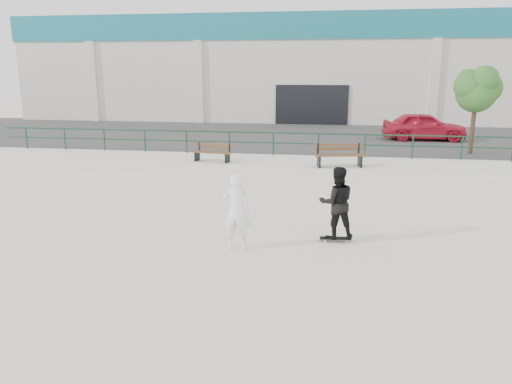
% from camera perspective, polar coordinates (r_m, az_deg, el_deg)
% --- Properties ---
extents(ground, '(120.00, 120.00, 0.00)m').
position_cam_1_polar(ground, '(12.00, 0.19, -6.80)').
color(ground, silver).
rests_on(ground, ground).
extents(ledge, '(30.00, 3.00, 0.50)m').
position_cam_1_polar(ledge, '(21.05, 4.23, 2.90)').
color(ledge, silver).
rests_on(ledge, ground).
extents(parking_strip, '(60.00, 14.00, 0.50)m').
position_cam_1_polar(parking_strip, '(29.41, 5.69, 6.00)').
color(parking_strip, '#393939').
rests_on(parking_strip, ground).
extents(railing, '(28.00, 0.06, 1.03)m').
position_cam_1_polar(railing, '(22.16, 4.57, 6.05)').
color(railing, '#163E28').
rests_on(railing, ledge).
extents(commercial_building, '(44.20, 16.33, 8.00)m').
position_cam_1_polar(commercial_building, '(43.12, 7.04, 14.20)').
color(commercial_building, silver).
rests_on(commercial_building, ground).
extents(bench_left, '(1.70, 0.74, 0.76)m').
position_cam_1_polar(bench_left, '(20.82, -4.98, 4.51)').
color(bench_left, brown).
rests_on(bench_left, ledge).
extents(bench_right, '(2.03, 0.96, 0.90)m').
position_cam_1_polar(bench_right, '(19.90, 9.49, 4.15)').
color(bench_right, brown).
rests_on(bench_right, ledge).
extents(tree, '(2.20, 1.95, 3.90)m').
position_cam_1_polar(tree, '(24.53, 23.97, 10.80)').
color(tree, '#453422').
rests_on(tree, parking_strip).
extents(red_car, '(4.41, 1.82, 1.49)m').
position_cam_1_polar(red_car, '(28.63, 18.64, 7.14)').
color(red_car, red).
rests_on(red_car, parking_strip).
extents(skateboard, '(0.80, 0.28, 0.09)m').
position_cam_1_polar(skateboard, '(12.81, 9.05, -5.27)').
color(skateboard, black).
rests_on(skateboard, ground).
extents(standing_skater, '(1.01, 0.86, 1.83)m').
position_cam_1_polar(standing_skater, '(12.54, 9.21, -1.23)').
color(standing_skater, black).
rests_on(standing_skater, skateboard).
extents(seated_skater, '(0.69, 0.47, 1.86)m').
position_cam_1_polar(seated_skater, '(11.92, -2.25, -2.23)').
color(seated_skater, white).
rests_on(seated_skater, ground).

